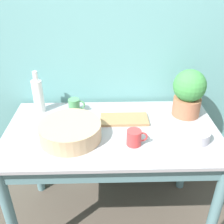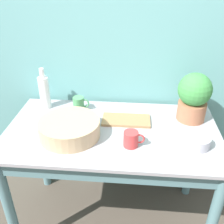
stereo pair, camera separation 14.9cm
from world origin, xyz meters
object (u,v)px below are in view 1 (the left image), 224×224
Objects in this scene: bowl_wash_large at (70,131)px; mug_red at (134,138)px; mug_green at (75,106)px; potted_plant at (189,92)px; tray_board at (124,119)px; bowl_small_steel at (197,136)px; bottle_tall at (38,95)px.

mug_red is at bearing -10.75° from bowl_wash_large.
potted_plant is at bearing -4.25° from mug_green.
bowl_wash_large reaches higher than tray_board.
bowl_wash_large reaches higher than bowl_small_steel.
bowl_wash_large is 2.54× the size of bowl_small_steel.
potted_plant is at bearing 87.54° from bowl_small_steel.
bowl_small_steel is (0.70, -0.04, -0.02)m from bowl_wash_large.
tray_board is at bearing 98.65° from mug_red.
potted_plant is at bearing -4.16° from bottle_tall.
mug_green is at bearing 90.99° from bowl_wash_large.
bowl_wash_large is 0.70m from bowl_small_steel.
mug_green is 0.96× the size of mug_red.
bottle_tall reaches higher than mug_green.
bowl_wash_large is 1.23× the size of bottle_tall.
bowl_small_steel is at bearing -92.46° from potted_plant.
mug_red is at bearing -175.56° from bowl_small_steel.
bottle_tall is 2.06× the size of bowl_small_steel.
bowl_small_steel is at bearing -29.37° from tray_board.
bottle_tall is 2.56× the size of mug_green.
mug_red is at bearing -32.96° from bottle_tall.
mug_green is at bearing 175.75° from potted_plant.
mug_red is at bearing -81.35° from tray_board.
bowl_wash_large is at bearing -53.11° from bottle_tall.
bottle_tall is at bearing 126.89° from bowl_wash_large.
potted_plant is 0.76m from bowl_wash_large.
bottle_tall is 0.24m from mug_green.
mug_green is at bearing 154.55° from bowl_small_steel.
bottle_tall reaches higher than tray_board.
bottle_tall is at bearing 175.84° from potted_plant.
bowl_small_steel is at bearing -25.45° from mug_green.
tray_board is at bearing -20.28° from mug_green.
bottle_tall is at bearing 147.04° from mug_red.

